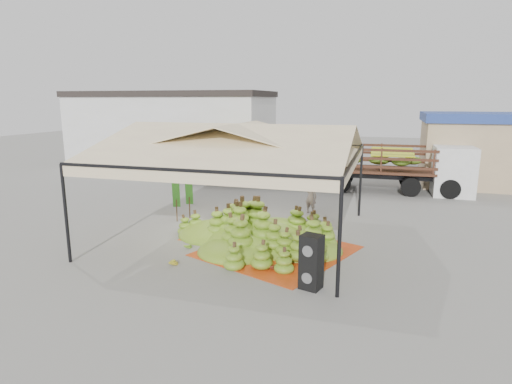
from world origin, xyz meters
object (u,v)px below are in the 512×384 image
(banana_heap, at_px, (259,224))
(speaker_stack, at_px, (311,262))
(truck_left, at_px, (245,157))
(truck_right, at_px, (405,163))
(vendor, at_px, (311,196))

(banana_heap, height_order, speaker_stack, speaker_stack)
(truck_left, bearing_deg, truck_right, -4.66)
(vendor, xyz_separation_m, truck_right, (3.96, 5.86, 0.79))
(speaker_stack, bearing_deg, banana_heap, 143.53)
(vendor, distance_m, truck_right, 7.12)
(speaker_stack, bearing_deg, vendor, 116.16)
(truck_right, bearing_deg, banana_heap, -116.86)
(banana_heap, xyz_separation_m, truck_right, (4.96, 10.31, 0.86))
(vendor, xyz_separation_m, truck_left, (-4.98, 5.96, 0.76))
(truck_left, bearing_deg, speaker_stack, -68.91)
(truck_left, bearing_deg, banana_heap, -73.07)
(vendor, relative_size, truck_left, 0.21)
(speaker_stack, height_order, truck_left, truck_left)
(banana_heap, xyz_separation_m, speaker_stack, (2.31, -3.03, 0.05))
(banana_heap, distance_m, speaker_stack, 3.81)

